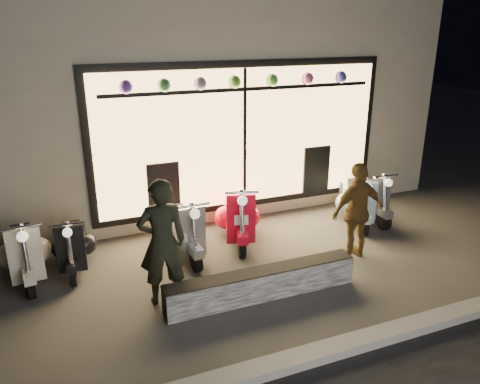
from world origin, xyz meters
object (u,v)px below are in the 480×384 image
object	(u,v)px
scooter_silver	(181,228)
woman	(357,211)
graffiti_barrier	(262,284)
scooter_red	(238,215)
man	(162,242)

from	to	relation	value
scooter_silver	woman	size ratio (longest dim) A/B	0.90
graffiti_barrier	scooter_silver	distance (m)	1.84
scooter_red	man	world-z (taller)	man
woman	scooter_silver	bearing A→B (deg)	-30.57
scooter_silver	scooter_red	distance (m)	1.05
graffiti_barrier	man	size ratio (longest dim) A/B	1.56
graffiti_barrier	scooter_red	bearing A→B (deg)	77.69
graffiti_barrier	scooter_red	distance (m)	1.92
scooter_silver	woman	world-z (taller)	woman
scooter_red	graffiti_barrier	bearing A→B (deg)	-85.45
scooter_red	woman	xyz separation A→B (m)	(1.42, -1.35, 0.35)
scooter_silver	scooter_red	bearing A→B (deg)	6.12
man	woman	distance (m)	3.04
graffiti_barrier	scooter_silver	world-z (taller)	scooter_silver
scooter_red	man	xyz separation A→B (m)	(-1.62, -1.47, 0.43)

